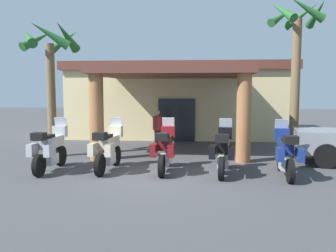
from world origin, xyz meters
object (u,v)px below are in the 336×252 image
Objects in this scene: motorcycle_cream at (108,148)px; palm_tree_near_portico at (297,44)px; motorcycle_silver at (50,149)px; pedestrian at (158,127)px; motorcycle_maroon at (165,149)px; motorcycle_black at (223,151)px; motorcycle_blue at (286,153)px; motel_building at (180,99)px; palm_tree_roadside at (50,58)px.

motorcycle_cream is 0.36× the size of palm_tree_near_portico.
motorcycle_silver is 1.30× the size of pedestrian.
motorcycle_maroon is at bearing -84.77° from motorcycle_cream.
motorcycle_blue is at bearing -87.98° from motorcycle_black.
motel_building is 5.76× the size of motorcycle_blue.
motorcycle_black is 4.72m from pedestrian.
pedestrian is at bearing 11.93° from motorcycle_maroon.
motorcycle_silver is 10.28m from palm_tree_near_portico.
motorcycle_blue is 8.88m from palm_tree_roadside.
motorcycle_blue is at bearing -105.31° from palm_tree_near_portico.
palm_tree_roadside is (-8.06, 2.22, 3.00)m from motorcycle_blue.
palm_tree_roadside is at bearing -120.05° from motel_building.
motorcycle_cream is at bearing -36.76° from palm_tree_roadside.
palm_tree_near_portico is at bearing -53.13° from motorcycle_cream.
palm_tree_roadside is 9.66m from palm_tree_near_portico.
motel_building reaches higher than motorcycle_blue.
motorcycle_black is at bearing -93.65° from motorcycle_maroon.
palm_tree_near_portico is at bearing -60.93° from motorcycle_silver.
motel_building is 7.51× the size of pedestrian.
motorcycle_maroon is at bearing -23.59° from palm_tree_roadside.
palm_tree_near_portico is at bearing -48.29° from motel_building.
motel_building is 2.06× the size of palm_tree_near_portico.
motorcycle_cream is 1.30× the size of pedestrian.
motorcycle_silver and motorcycle_cream have the same top height.
motorcycle_silver is at bearing 98.56° from motorcycle_black.
palm_tree_roadside is at bearing 66.70° from motorcycle_maroon.
palm_tree_near_portico is at bearing 14.56° from palm_tree_roadside.
motorcycle_maroon is 1.00× the size of motorcycle_blue.
motorcycle_cream is at bearing 95.55° from motorcycle_black.
motorcycle_maroon is at bearing -85.02° from motorcycle_silver.
motorcycle_maroon is 0.36× the size of palm_tree_near_portico.
palm_tree_near_portico reaches higher than motorcycle_blue.
palm_tree_near_portico reaches higher than palm_tree_roadside.
palm_tree_near_portico reaches higher than motorcycle_black.
motorcycle_blue is 0.36× the size of palm_tree_near_portico.
motorcycle_maroon is 0.44× the size of palm_tree_roadside.
motorcycle_blue is at bearing -89.19° from motorcycle_cream.
motorcycle_cream is at bearing 110.54° from pedestrian.
palm_tree_roadside reaches higher than motorcycle_silver.
motorcycle_silver is at bearing 100.97° from motorcycle_cream.
motorcycle_cream is 8.76m from palm_tree_near_portico.
motorcycle_blue is (5.31, -0.17, 0.00)m from motorcycle_cream.
palm_tree_near_portico is at bearing -139.61° from pedestrian.
motorcycle_cream is 0.44× the size of palm_tree_roadside.
motorcycle_black is at bearing 157.58° from pedestrian.
pedestrian is 6.57m from palm_tree_near_portico.
palm_tree_near_portico reaches higher than motorcycle_silver.
motorcycle_cream and motorcycle_black have the same top height.
pedestrian reaches higher than motorcycle_cream.
motorcycle_cream is at bearing -82.16° from motorcycle_silver.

